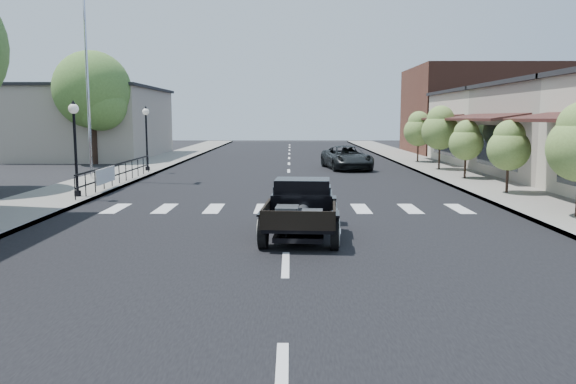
{
  "coord_description": "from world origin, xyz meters",
  "views": [
    {
      "loc": [
        0.1,
        -14.04,
        2.97
      ],
      "look_at": [
        0.03,
        0.78,
        1.0
      ],
      "focal_mm": 35.0,
      "sensor_mm": 36.0,
      "label": 1
    }
  ],
  "objects": [
    {
      "name": "small_tree_d",
      "position": [
        8.3,
        16.86,
        1.82
      ],
      "size": [
        2.01,
        2.01,
        3.34
      ],
      "primitive_type": null,
      "color": "olive",
      "rests_on": "sidewalk_right"
    },
    {
      "name": "ground",
      "position": [
        0.0,
        0.0,
        0.0
      ],
      "size": [
        120.0,
        120.0,
        0.0
      ],
      "primitive_type": "plane",
      "color": "black",
      "rests_on": "ground"
    },
    {
      "name": "lamp_post_c",
      "position": [
        -7.6,
        16.0,
        1.87
      ],
      "size": [
        0.36,
        0.36,
        3.43
      ],
      "primitive_type": null,
      "color": "black",
      "rests_on": "sidewalk_left"
    },
    {
      "name": "small_tree_e",
      "position": [
        8.3,
        22.1,
        1.7
      ],
      "size": [
        1.86,
        1.86,
        3.11
      ],
      "primitive_type": null,
      "color": "olive",
      "rests_on": "sidewalk_right"
    },
    {
      "name": "sidewalk_left",
      "position": [
        -8.5,
        15.0,
        0.07
      ],
      "size": [
        3.0,
        80.0,
        0.15
      ],
      "primitive_type": "cube",
      "color": "gray",
      "rests_on": "ground"
    },
    {
      "name": "lamp_post_b",
      "position": [
        -7.6,
        6.0,
        1.87
      ],
      "size": [
        0.36,
        0.36,
        3.43
      ],
      "primitive_type": null,
      "color": "black",
      "rests_on": "sidewalk_left"
    },
    {
      "name": "flagpole",
      "position": [
        -9.2,
        12.0,
        6.26
      ],
      "size": [
        0.12,
        0.12,
        12.22
      ],
      "primitive_type": "cylinder",
      "color": "silver",
      "rests_on": "sidewalk_left"
    },
    {
      "name": "low_building_left",
      "position": [
        -15.0,
        28.0,
        2.5
      ],
      "size": [
        10.0,
        12.0,
        5.0
      ],
      "primitive_type": "cube",
      "color": "#A89B8C",
      "rests_on": "ground"
    },
    {
      "name": "sidewalk_right",
      "position": [
        8.5,
        15.0,
        0.07
      ],
      "size": [
        3.0,
        80.0,
        0.15
      ],
      "primitive_type": "cube",
      "color": "gray",
      "rests_on": "ground"
    },
    {
      "name": "road",
      "position": [
        0.0,
        15.0,
        0.01
      ],
      "size": [
        14.0,
        80.0,
        0.02
      ],
      "primitive_type": "cube",
      "color": "black",
      "rests_on": "ground"
    },
    {
      "name": "far_building_right",
      "position": [
        15.5,
        32.0,
        3.5
      ],
      "size": [
        11.0,
        10.0,
        7.0
      ],
      "primitive_type": "cube",
      "color": "brown",
      "rests_on": "ground"
    },
    {
      "name": "second_car",
      "position": [
        3.33,
        18.17,
        0.67
      ],
      "size": [
        2.9,
        5.1,
        1.34
      ],
      "primitive_type": "imported",
      "rotation": [
        0.0,
        0.0,
        0.15
      ],
      "color": "black",
      "rests_on": "ground"
    },
    {
      "name": "railing",
      "position": [
        -7.3,
        10.0,
        0.65
      ],
      "size": [
        0.08,
        10.0,
        1.0
      ],
      "primitive_type": null,
      "color": "black",
      "rests_on": "sidewalk_left"
    },
    {
      "name": "small_tree_c",
      "position": [
        8.3,
        12.24,
        1.45
      ],
      "size": [
        1.57,
        1.57,
        2.61
      ],
      "primitive_type": null,
      "color": "olive",
      "rests_on": "sidewalk_right"
    },
    {
      "name": "big_tree_far",
      "position": [
        -12.5,
        22.0,
        3.59
      ],
      "size": [
        4.88,
        4.88,
        7.17
      ],
      "primitive_type": null,
      "color": "#4C7431",
      "rests_on": "ground"
    },
    {
      "name": "small_tree_b",
      "position": [
        8.3,
        7.08,
        1.46
      ],
      "size": [
        1.58,
        1.58,
        2.63
      ],
      "primitive_type": null,
      "color": "olive",
      "rests_on": "sidewalk_right"
    },
    {
      "name": "storefront_far",
      "position": [
        15.0,
        22.0,
        2.25
      ],
      "size": [
        10.0,
        9.0,
        4.5
      ],
      "primitive_type": "cube",
      "color": "beige",
      "rests_on": "ground"
    },
    {
      "name": "road_markings",
      "position": [
        0.0,
        10.0,
        0.0
      ],
      "size": [
        12.0,
        60.0,
        0.06
      ],
      "primitive_type": null,
      "color": "silver",
      "rests_on": "ground"
    },
    {
      "name": "banner",
      "position": [
        -7.22,
        8.0,
        0.45
      ],
      "size": [
        0.04,
        2.2,
        0.6
      ],
      "primitive_type": null,
      "color": "silver",
      "rests_on": "sidewalk_left"
    },
    {
      "name": "hotrod_pickup",
      "position": [
        0.39,
        -0.14,
        0.73
      ],
      "size": [
        2.27,
        4.36,
        1.47
      ],
      "primitive_type": null,
      "rotation": [
        0.0,
        0.0,
        -0.07
      ],
      "color": "black",
      "rests_on": "ground"
    }
  ]
}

